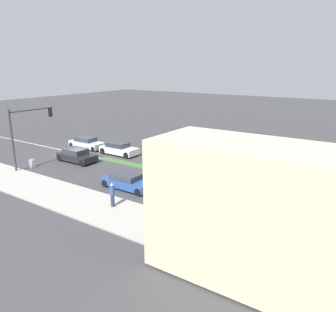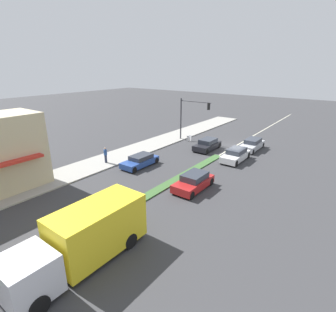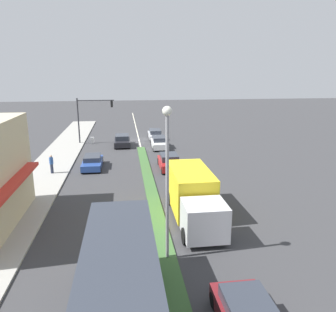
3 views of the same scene
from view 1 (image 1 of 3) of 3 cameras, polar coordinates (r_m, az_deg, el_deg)
ground_plane at (r=27.05m, az=10.19°, el=-5.05°), size 160.00×160.00×0.00m
sidewalk_right at (r=19.55m, az=0.41°, el=-12.96°), size 4.00×73.00×0.12m
lane_marking_center at (r=37.63m, az=-15.64°, el=0.48°), size 0.16×60.00×0.01m
building_corner_store at (r=14.92m, az=14.82°, el=-9.58°), size 4.74×9.08×6.13m
traffic_signal_main at (r=32.82m, az=-23.56°, el=4.59°), size 4.59×0.34×5.60m
pedestrian at (r=22.51m, az=-9.68°, el=-6.60°), size 0.34×0.34×1.66m
warning_aframe_sign at (r=33.45m, az=-22.51°, el=-1.24°), size 0.45×0.53×0.84m
delivery_truck at (r=27.05m, az=23.47°, el=-2.84°), size 2.44×7.50×2.87m
sedan_dark at (r=34.15m, az=-15.61°, el=0.09°), size 1.89×4.10×1.35m
coupe_blue at (r=26.03m, az=-7.11°, el=-4.40°), size 1.77×4.20×1.17m
van_white at (r=35.90m, az=-8.55°, el=1.24°), size 1.79×4.32×1.34m
sedan_silver at (r=39.42m, az=-13.98°, el=2.20°), size 1.73×4.45×1.32m
hatchback_red at (r=30.86m, az=3.47°, el=-0.96°), size 1.86×4.06×1.36m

